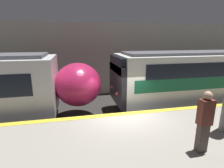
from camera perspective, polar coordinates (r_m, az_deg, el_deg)
The scene contains 4 objects.
ground_plane at distance 8.31m, azimuth 3.86°, elevation -16.24°, with size 120.00×120.00×0.00m, color #282623.
platform at distance 6.34m, azimuth 9.54°, elevation -21.31°, with size 40.00×4.22×1.12m.
station_rear_barrier at distance 13.42m, azimuth -3.42°, elevation 7.93°, with size 50.00×0.15×5.41m.
person_waiting at distance 5.54m, azimuth 27.95°, elevation -10.43°, with size 0.38×0.24×1.80m.
Camera 1 is at (-2.02, -6.85, 4.25)m, focal length 28.00 mm.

